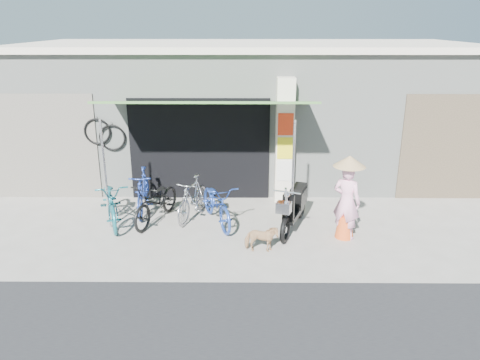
{
  "coord_description": "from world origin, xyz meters",
  "views": [
    {
      "loc": [
        -0.13,
        -8.45,
        4.2
      ],
      "look_at": [
        -0.2,
        1.0,
        1.0
      ],
      "focal_mm": 35.0,
      "sensor_mm": 36.0,
      "label": 1
    }
  ],
  "objects_px": {
    "moped": "(294,207)",
    "nun": "(347,198)",
    "bike_blue": "(143,192)",
    "bike_black": "(157,201)",
    "bike_teal": "(112,202)",
    "bike_silver": "(193,198)",
    "bike_navy": "(217,203)",
    "street_dog": "(261,239)"
  },
  "relations": [
    {
      "from": "street_dog",
      "to": "bike_blue",
      "type": "bearing_deg",
      "value": 55.27
    },
    {
      "from": "street_dog",
      "to": "nun",
      "type": "height_order",
      "value": "nun"
    },
    {
      "from": "bike_black",
      "to": "street_dog",
      "type": "bearing_deg",
      "value": -13.54
    },
    {
      "from": "bike_blue",
      "to": "bike_silver",
      "type": "relative_size",
      "value": 1.06
    },
    {
      "from": "street_dog",
      "to": "moped",
      "type": "xyz_separation_m",
      "value": [
        0.74,
        1.08,
        0.22
      ]
    },
    {
      "from": "bike_black",
      "to": "moped",
      "type": "distance_m",
      "value": 3.0
    },
    {
      "from": "bike_black",
      "to": "bike_navy",
      "type": "xyz_separation_m",
      "value": [
        1.33,
        -0.09,
        0.0
      ]
    },
    {
      "from": "bike_navy",
      "to": "street_dog",
      "type": "xyz_separation_m",
      "value": [
        0.92,
        -1.34,
        -0.2
      ]
    },
    {
      "from": "bike_navy",
      "to": "nun",
      "type": "distance_m",
      "value": 2.76
    },
    {
      "from": "bike_teal",
      "to": "bike_navy",
      "type": "relative_size",
      "value": 1.05
    },
    {
      "from": "bike_black",
      "to": "bike_silver",
      "type": "relative_size",
      "value": 1.13
    },
    {
      "from": "bike_silver",
      "to": "street_dog",
      "type": "height_order",
      "value": "bike_silver"
    },
    {
      "from": "bike_blue",
      "to": "bike_silver",
      "type": "height_order",
      "value": "bike_blue"
    },
    {
      "from": "bike_teal",
      "to": "nun",
      "type": "xyz_separation_m",
      "value": [
        4.94,
        -0.68,
        0.36
      ]
    },
    {
      "from": "bike_teal",
      "to": "nun",
      "type": "bearing_deg",
      "value": -27.34
    },
    {
      "from": "moped",
      "to": "bike_blue",
      "type": "bearing_deg",
      "value": -174.51
    },
    {
      "from": "bike_teal",
      "to": "nun",
      "type": "distance_m",
      "value": 5.0
    },
    {
      "from": "bike_silver",
      "to": "bike_navy",
      "type": "height_order",
      "value": "bike_silver"
    },
    {
      "from": "bike_navy",
      "to": "moped",
      "type": "xyz_separation_m",
      "value": [
        1.65,
        -0.26,
        0.02
      ]
    },
    {
      "from": "bike_black",
      "to": "street_dog",
      "type": "relative_size",
      "value": 2.79
    },
    {
      "from": "bike_black",
      "to": "bike_silver",
      "type": "xyz_separation_m",
      "value": [
        0.77,
        0.2,
        0.01
      ]
    },
    {
      "from": "bike_teal",
      "to": "moped",
      "type": "height_order",
      "value": "moped"
    },
    {
      "from": "bike_teal",
      "to": "street_dog",
      "type": "bearing_deg",
      "value": -42.19
    },
    {
      "from": "bike_blue",
      "to": "bike_navy",
      "type": "bearing_deg",
      "value": -23.25
    },
    {
      "from": "bike_blue",
      "to": "street_dog",
      "type": "distance_m",
      "value": 3.31
    },
    {
      "from": "bike_silver",
      "to": "moped",
      "type": "xyz_separation_m",
      "value": [
        2.21,
        -0.55,
        0.02
      ]
    },
    {
      "from": "bike_silver",
      "to": "nun",
      "type": "distance_m",
      "value": 3.37
    },
    {
      "from": "moped",
      "to": "nun",
      "type": "xyz_separation_m",
      "value": [
        0.99,
        -0.42,
        0.37
      ]
    },
    {
      "from": "bike_teal",
      "to": "bike_black",
      "type": "bearing_deg",
      "value": -14.02
    },
    {
      "from": "bike_black",
      "to": "bike_navy",
      "type": "height_order",
      "value": "bike_navy"
    },
    {
      "from": "bike_blue",
      "to": "nun",
      "type": "xyz_separation_m",
      "value": [
        4.38,
        -1.3,
        0.36
      ]
    },
    {
      "from": "bike_teal",
      "to": "bike_black",
      "type": "xyz_separation_m",
      "value": [
        0.97,
        0.09,
        -0.03
      ]
    },
    {
      "from": "bike_blue",
      "to": "bike_black",
      "type": "distance_m",
      "value": 0.67
    },
    {
      "from": "moped",
      "to": "bike_silver",
      "type": "bearing_deg",
      "value": -174.05
    },
    {
      "from": "bike_silver",
      "to": "nun",
      "type": "relative_size",
      "value": 0.92
    },
    {
      "from": "bike_teal",
      "to": "bike_navy",
      "type": "height_order",
      "value": "bike_teal"
    },
    {
      "from": "street_dog",
      "to": "moped",
      "type": "height_order",
      "value": "moped"
    },
    {
      "from": "bike_black",
      "to": "bike_silver",
      "type": "distance_m",
      "value": 0.79
    },
    {
      "from": "moped",
      "to": "nun",
      "type": "distance_m",
      "value": 1.14
    },
    {
      "from": "bike_silver",
      "to": "street_dog",
      "type": "distance_m",
      "value": 2.21
    },
    {
      "from": "bike_black",
      "to": "street_dog",
      "type": "height_order",
      "value": "bike_black"
    },
    {
      "from": "bike_black",
      "to": "bike_navy",
      "type": "distance_m",
      "value": 1.33
    }
  ]
}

